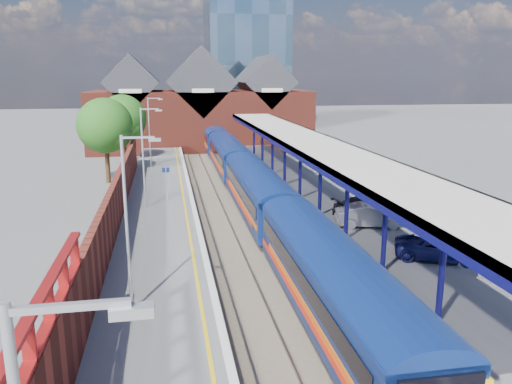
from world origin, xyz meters
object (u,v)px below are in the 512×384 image
train (241,169)px  lamp_post_c (145,152)px  parked_car_silver (371,215)px  parked_car_blue (439,248)px  lamp_post_b (130,214)px  lamp_post_d (151,128)px  parked_car_dark (369,207)px  platform_sign (166,178)px

train → lamp_post_c: bearing=-135.2°
parked_car_silver → lamp_post_c: bearing=74.6°
train → parked_car_blue: size_ratio=15.13×
train → lamp_post_b: (-7.86, -23.80, 2.87)m
lamp_post_b → lamp_post_d: bearing=90.0°
parked_car_dark → parked_car_blue: (0.48, -7.85, -0.10)m
lamp_post_b → parked_car_blue: size_ratio=1.61×
lamp_post_d → parked_car_dark: lamp_post_d is taller
lamp_post_c → platform_sign: lamp_post_c is taller
parked_car_silver → platform_sign: bearing=65.6°
lamp_post_c → parked_car_dark: 15.60m
lamp_post_b → parked_car_dark: lamp_post_b is taller
lamp_post_c → lamp_post_d: bearing=90.0°
lamp_post_c → parked_car_blue: (14.86, -12.93, -3.39)m
parked_car_silver → parked_car_dark: size_ratio=0.89×
lamp_post_c → platform_sign: (1.36, 2.00, -2.30)m
platform_sign → parked_car_blue: (13.50, -14.93, -1.08)m
parked_car_dark → lamp_post_b: bearing=116.4°
lamp_post_b → lamp_post_c: 16.00m
train → lamp_post_d: size_ratio=9.42×
lamp_post_d → parked_car_blue: bearing=-62.8°
lamp_post_d → platform_sign: (1.36, -14.00, -2.30)m
lamp_post_c → parked_car_silver: (13.70, -7.00, -3.28)m
lamp_post_b → lamp_post_d: same height
lamp_post_d → parked_car_dark: (14.38, -21.08, -3.29)m
lamp_post_b → lamp_post_c: same height
lamp_post_d → parked_car_blue: 32.70m
parked_car_silver → train: bearing=33.3°
lamp_post_c → parked_car_blue: bearing=-41.0°
parked_car_silver → parked_car_blue: parked_car_silver is taller
lamp_post_d → parked_car_dark: size_ratio=1.44×
train → parked_car_silver: (5.84, -14.81, -0.41)m
parked_car_dark → parked_car_blue: parked_car_dark is taller
lamp_post_c → parked_car_blue: size_ratio=1.61×
parked_car_silver → parked_car_dark: (0.69, 1.93, -0.01)m
lamp_post_c → parked_car_silver: 15.73m
lamp_post_d → parked_car_silver: size_ratio=1.63×
train → lamp_post_d: bearing=133.8°
lamp_post_b → parked_car_dark: size_ratio=1.44×
train → platform_sign: (-6.49, -5.80, 0.57)m
train → lamp_post_b: size_ratio=9.42×
lamp_post_c → lamp_post_d: (0.00, 16.00, 0.00)m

